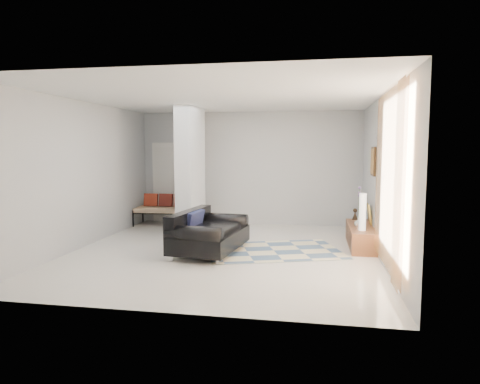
# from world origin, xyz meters

# --- Properties ---
(floor) EXTENTS (6.00, 6.00, 0.00)m
(floor) POSITION_xyz_m (0.00, 0.00, 0.00)
(floor) COLOR silver
(floor) RESTS_ON ground
(ceiling) EXTENTS (6.00, 6.00, 0.00)m
(ceiling) POSITION_xyz_m (0.00, 0.00, 2.80)
(ceiling) COLOR white
(ceiling) RESTS_ON wall_back
(wall_back) EXTENTS (6.00, 0.00, 6.00)m
(wall_back) POSITION_xyz_m (0.00, 3.00, 1.40)
(wall_back) COLOR #B2B4B6
(wall_back) RESTS_ON ground
(wall_front) EXTENTS (6.00, 0.00, 6.00)m
(wall_front) POSITION_xyz_m (0.00, -3.00, 1.40)
(wall_front) COLOR #B2B4B6
(wall_front) RESTS_ON ground
(wall_left) EXTENTS (0.00, 6.00, 6.00)m
(wall_left) POSITION_xyz_m (-2.75, 0.00, 1.40)
(wall_left) COLOR #B2B4B6
(wall_left) RESTS_ON ground
(wall_right) EXTENTS (0.00, 6.00, 6.00)m
(wall_right) POSITION_xyz_m (2.75, 0.00, 1.40)
(wall_right) COLOR #B2B4B6
(wall_right) RESTS_ON ground
(partition_column) EXTENTS (0.35, 1.20, 2.80)m
(partition_column) POSITION_xyz_m (-1.10, 1.60, 1.40)
(partition_column) COLOR silver
(partition_column) RESTS_ON floor
(hallway_door) EXTENTS (0.85, 0.06, 2.04)m
(hallway_door) POSITION_xyz_m (-2.10, 2.96, 1.02)
(hallway_door) COLOR silver
(hallway_door) RESTS_ON floor
(curtain) EXTENTS (0.00, 2.55, 2.55)m
(curtain) POSITION_xyz_m (2.67, -1.15, 1.45)
(curtain) COLOR orange
(curtain) RESTS_ON wall_right
(wall_art) EXTENTS (0.04, 0.45, 0.55)m
(wall_art) POSITION_xyz_m (2.72, 0.90, 1.65)
(wall_art) COLOR #39220F
(wall_art) RESTS_ON wall_right
(media_console) EXTENTS (0.45, 1.70, 0.80)m
(media_console) POSITION_xyz_m (2.52, 0.90, 0.21)
(media_console) COLOR brown
(media_console) RESTS_ON floor
(loveseat) EXTENTS (1.22, 1.84, 0.76)m
(loveseat) POSITION_xyz_m (-0.30, -0.12, 0.35)
(loveseat) COLOR silver
(loveseat) RESTS_ON floor
(daybed) EXTENTS (1.72, 0.80, 0.77)m
(daybed) POSITION_xyz_m (-1.93, 2.48, 0.42)
(daybed) COLOR black
(daybed) RESTS_ON floor
(area_rug) EXTENTS (2.82, 2.31, 0.01)m
(area_rug) POSITION_xyz_m (0.90, 0.20, 0.01)
(area_rug) COLOR beige
(area_rug) RESTS_ON floor
(cylinder_lamp) EXTENTS (0.12, 0.12, 0.68)m
(cylinder_lamp) POSITION_xyz_m (2.50, 0.43, 0.74)
(cylinder_lamp) COLOR white
(cylinder_lamp) RESTS_ON media_console
(bronze_figurine) EXTENTS (0.13, 0.13, 0.24)m
(bronze_figurine) POSITION_xyz_m (2.47, 1.61, 0.52)
(bronze_figurine) COLOR #302115
(bronze_figurine) RESTS_ON media_console
(vase) EXTENTS (0.18, 0.18, 0.18)m
(vase) POSITION_xyz_m (2.47, 0.79, 0.49)
(vase) COLOR silver
(vase) RESTS_ON media_console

